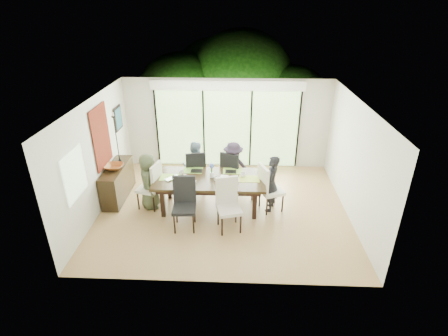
{
  "coord_description": "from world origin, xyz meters",
  "views": [
    {
      "loc": [
        0.32,
        -7.35,
        4.72
      ],
      "look_at": [
        0.0,
        0.25,
        1.0
      ],
      "focal_mm": 28.0,
      "sensor_mm": 36.0,
      "label": 1
    }
  ],
  "objects_px": {
    "chair_far_right": "(233,171)",
    "laptop": "(174,179)",
    "person_left_end": "(149,181)",
    "person_right_end": "(271,184)",
    "chair_right_end": "(272,187)",
    "cup_c": "(243,175)",
    "chair_near_left": "(184,205)",
    "sideboard": "(118,182)",
    "chair_near_right": "(229,206)",
    "person_far_left": "(195,167)",
    "cup_a": "(181,173)",
    "person_far_right": "(233,168)",
    "cup_b": "(216,178)",
    "chair_left_end": "(148,185)",
    "bowl": "(114,167)",
    "table_top": "(210,179)",
    "vase": "(212,175)",
    "chair_far_left": "(195,170)"
  },
  "relations": [
    {
      "from": "vase",
      "to": "bowl",
      "type": "bearing_deg",
      "value": 173.49
    },
    {
      "from": "chair_far_right",
      "to": "laptop",
      "type": "relative_size",
      "value": 3.33
    },
    {
      "from": "person_right_end",
      "to": "sideboard",
      "type": "relative_size",
      "value": 0.93
    },
    {
      "from": "cup_c",
      "to": "sideboard",
      "type": "height_order",
      "value": "cup_c"
    },
    {
      "from": "cup_b",
      "to": "laptop",
      "type": "bearing_deg",
      "value": -180.0
    },
    {
      "from": "chair_near_left",
      "to": "cup_a",
      "type": "xyz_separation_m",
      "value": [
        -0.2,
        1.02,
        0.27
      ]
    },
    {
      "from": "laptop",
      "to": "chair_near_left",
      "type": "bearing_deg",
      "value": -111.13
    },
    {
      "from": "cup_a",
      "to": "cup_b",
      "type": "xyz_separation_m",
      "value": [
        0.85,
        -0.25,
        -0.0
      ]
    },
    {
      "from": "chair_near_left",
      "to": "vase",
      "type": "xyz_separation_m",
      "value": [
        0.55,
        0.92,
        0.29
      ]
    },
    {
      "from": "chair_near_right",
      "to": "chair_near_left",
      "type": "bearing_deg",
      "value": 164.86
    },
    {
      "from": "chair_far_left",
      "to": "person_left_end",
      "type": "height_order",
      "value": "person_left_end"
    },
    {
      "from": "person_right_end",
      "to": "person_left_end",
      "type": "bearing_deg",
      "value": -75.49
    },
    {
      "from": "person_right_end",
      "to": "sideboard",
      "type": "height_order",
      "value": "person_right_end"
    },
    {
      "from": "laptop",
      "to": "chair_left_end",
      "type": "bearing_deg",
      "value": 125.68
    },
    {
      "from": "chair_far_right",
      "to": "cup_a",
      "type": "bearing_deg",
      "value": 52.0
    },
    {
      "from": "chair_near_right",
      "to": "sideboard",
      "type": "xyz_separation_m",
      "value": [
        -2.92,
        1.3,
        -0.18
      ]
    },
    {
      "from": "person_left_end",
      "to": "person_right_end",
      "type": "xyz_separation_m",
      "value": [
        2.96,
        0.0,
        0.0
      ]
    },
    {
      "from": "laptop",
      "to": "chair_far_left",
      "type": "bearing_deg",
      "value": 21.6
    },
    {
      "from": "chair_far_left",
      "to": "chair_far_right",
      "type": "distance_m",
      "value": 1.0
    },
    {
      "from": "person_left_end",
      "to": "cup_a",
      "type": "xyz_separation_m",
      "value": [
        0.78,
        0.15,
        0.17
      ]
    },
    {
      "from": "person_left_end",
      "to": "sideboard",
      "type": "distance_m",
      "value": 1.07
    },
    {
      "from": "chair_near_left",
      "to": "person_left_end",
      "type": "bearing_deg",
      "value": 135.27
    },
    {
      "from": "table_top",
      "to": "chair_right_end",
      "type": "xyz_separation_m",
      "value": [
        1.5,
        0.0,
        -0.19
      ]
    },
    {
      "from": "chair_far_left",
      "to": "chair_near_left",
      "type": "distance_m",
      "value": 1.72
    },
    {
      "from": "chair_left_end",
      "to": "sideboard",
      "type": "distance_m",
      "value": 1.03
    },
    {
      "from": "chair_far_right",
      "to": "cup_c",
      "type": "distance_m",
      "value": 0.84
    },
    {
      "from": "table_top",
      "to": "chair_near_left",
      "type": "bearing_deg",
      "value": -119.89
    },
    {
      "from": "table_top",
      "to": "laptop",
      "type": "relative_size",
      "value": 7.27
    },
    {
      "from": "bowl",
      "to": "table_top",
      "type": "bearing_deg",
      "value": -7.81
    },
    {
      "from": "person_far_left",
      "to": "bowl",
      "type": "relative_size",
      "value": 3.12
    },
    {
      "from": "chair_right_end",
      "to": "laptop",
      "type": "bearing_deg",
      "value": 70.98
    },
    {
      "from": "person_far_left",
      "to": "vase",
      "type": "distance_m",
      "value": 0.94
    },
    {
      "from": "chair_far_right",
      "to": "chair_near_left",
      "type": "height_order",
      "value": "same"
    },
    {
      "from": "chair_far_right",
      "to": "cup_c",
      "type": "height_order",
      "value": "chair_far_right"
    },
    {
      "from": "table_top",
      "to": "vase",
      "type": "relative_size",
      "value": 20.0
    },
    {
      "from": "table_top",
      "to": "chair_near_right",
      "type": "bearing_deg",
      "value": -60.11
    },
    {
      "from": "person_far_left",
      "to": "bowl",
      "type": "xyz_separation_m",
      "value": [
        -1.97,
        -0.5,
        0.21
      ]
    },
    {
      "from": "person_far_left",
      "to": "bowl",
      "type": "height_order",
      "value": "person_far_left"
    },
    {
      "from": "person_left_end",
      "to": "chair_far_left",
      "type": "bearing_deg",
      "value": -60.68
    },
    {
      "from": "chair_left_end",
      "to": "chair_near_left",
      "type": "height_order",
      "value": "same"
    },
    {
      "from": "person_right_end",
      "to": "person_far_left",
      "type": "xyz_separation_m",
      "value": [
        -1.93,
        0.83,
        0.0
      ]
    },
    {
      "from": "chair_right_end",
      "to": "chair_near_left",
      "type": "distance_m",
      "value": 2.18
    },
    {
      "from": "chair_left_end",
      "to": "chair_near_right",
      "type": "bearing_deg",
      "value": 79.74
    },
    {
      "from": "chair_right_end",
      "to": "table_top",
      "type": "bearing_deg",
      "value": 68.54
    },
    {
      "from": "cup_a",
      "to": "person_far_right",
      "type": "bearing_deg",
      "value": 28.55
    },
    {
      "from": "chair_near_right",
      "to": "laptop",
      "type": "relative_size",
      "value": 3.33
    },
    {
      "from": "chair_far_left",
      "to": "bowl",
      "type": "xyz_separation_m",
      "value": [
        -1.97,
        -0.52,
        0.31
      ]
    },
    {
      "from": "vase",
      "to": "sideboard",
      "type": "distance_m",
      "value": 2.54
    },
    {
      "from": "person_far_right",
      "to": "cup_a",
      "type": "bearing_deg",
      "value": 17.83
    },
    {
      "from": "person_right_end",
      "to": "cup_b",
      "type": "distance_m",
      "value": 1.34
    }
  ]
}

